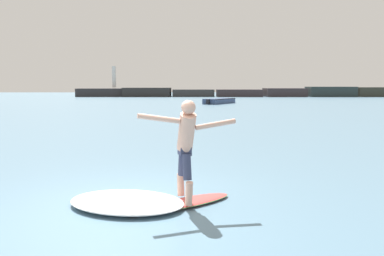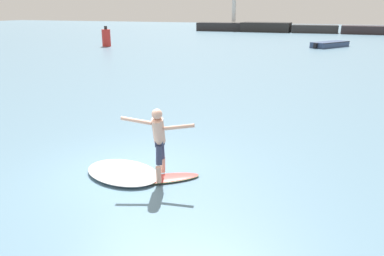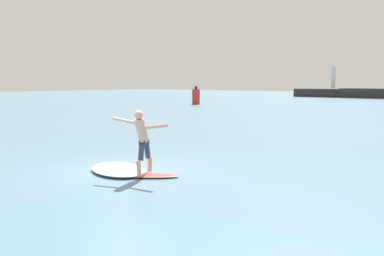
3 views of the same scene
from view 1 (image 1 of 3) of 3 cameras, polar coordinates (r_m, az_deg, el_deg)
The scene contains 6 objects.
ground_plane at distance 7.11m, azimuth -9.19°, elevation -11.26°, with size 200.00×200.00×0.00m, color slate.
rock_jetty_breakwater at distance 69.96m, azimuth 11.26°, elevation 5.37°, with size 67.14×4.95×5.48m.
surfboard at distance 6.90m, azimuth -1.15°, elevation -11.35°, with size 1.98×1.54×0.22m.
surfer at distance 6.55m, azimuth -0.65°, elevation -2.10°, with size 1.69×0.89×1.83m.
fishing_boat_near_jetty at distance 43.47m, azimuth 4.52°, elevation 4.17°, with size 4.06×5.40×0.60m.
wave_foam_at_tail at distance 6.93m, azimuth -9.68°, elevation -11.00°, with size 2.41×1.92×0.17m.
Camera 1 is at (1.14, -6.67, 2.17)m, focal length 35.00 mm.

